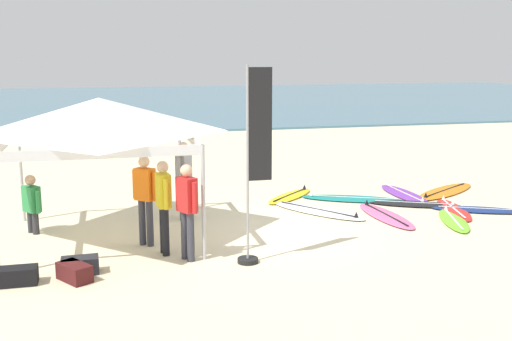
# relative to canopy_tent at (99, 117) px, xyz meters

# --- Properties ---
(ground_plane) EXTENTS (80.00, 80.00, 0.00)m
(ground_plane) POSITION_rel_canopy_tent_xyz_m (3.16, -0.44, -2.39)
(ground_plane) COLOR beige
(sea) EXTENTS (80.00, 36.00, 0.10)m
(sea) POSITION_rel_canopy_tent_xyz_m (3.16, 33.53, -2.34)
(sea) COLOR teal
(sea) RESTS_ON ground
(canopy_tent) EXTENTS (3.51, 3.51, 2.75)m
(canopy_tent) POSITION_rel_canopy_tent_xyz_m (0.00, 0.00, 0.00)
(canopy_tent) COLOR #B7B7BC
(canopy_tent) RESTS_ON ground
(surfboard_pink) EXTENTS (0.71, 2.29, 0.19)m
(surfboard_pink) POSITION_rel_canopy_tent_xyz_m (6.03, 0.10, -2.35)
(surfboard_pink) COLOR pink
(surfboard_pink) RESTS_ON ground
(surfboard_teal) EXTENTS (2.56, 1.66, 0.19)m
(surfboard_teal) POSITION_rel_canopy_tent_xyz_m (5.94, 1.77, -2.35)
(surfboard_teal) COLOR #19847F
(surfboard_teal) RESTS_ON ground
(surfboard_navy) EXTENTS (2.15, 1.42, 0.19)m
(surfboard_navy) POSITION_rel_canopy_tent_xyz_m (8.35, 0.06, -2.35)
(surfboard_navy) COLOR navy
(surfboard_navy) RESTS_ON ground
(surfboard_orange) EXTENTS (2.55, 2.00, 0.19)m
(surfboard_orange) POSITION_rel_canopy_tent_xyz_m (8.60, 1.95, -2.35)
(surfboard_orange) COLOR orange
(surfboard_orange) RESTS_ON ground
(surfboard_white) EXTENTS (1.98, 2.41, 0.19)m
(surfboard_white) POSITION_rel_canopy_tent_xyz_m (4.72, 0.87, -2.35)
(surfboard_white) COLOR white
(surfboard_white) RESTS_ON ground
(surfboard_yellow) EXTENTS (1.76, 1.74, 0.19)m
(surfboard_yellow) POSITION_rel_canopy_tent_xyz_m (4.52, 2.40, -2.35)
(surfboard_yellow) COLOR yellow
(surfboard_yellow) RESTS_ON ground
(surfboard_black) EXTENTS (2.19, 1.44, 0.19)m
(surfboard_black) POSITION_rel_canopy_tent_xyz_m (7.17, 0.91, -2.35)
(surfboard_black) COLOR black
(surfboard_black) RESTS_ON ground
(surfboard_lime) EXTENTS (1.07, 1.92, 0.19)m
(surfboard_lime) POSITION_rel_canopy_tent_xyz_m (7.28, -0.60, -2.35)
(surfboard_lime) COLOR #7AD12D
(surfboard_lime) RESTS_ON ground
(surfboard_purple) EXTENTS (0.63, 2.26, 0.19)m
(surfboard_purple) POSITION_rel_canopy_tent_xyz_m (7.41, 1.89, -2.35)
(surfboard_purple) COLOR purple
(surfboard_purple) RESTS_ON ground
(surfboard_red) EXTENTS (1.03, 2.06, 0.19)m
(surfboard_red) POSITION_rel_canopy_tent_xyz_m (7.78, 0.22, -2.35)
(surfboard_red) COLOR red
(surfboard_red) RESTS_ON ground
(person_yellow) EXTENTS (0.26, 0.55, 1.71)m
(person_yellow) POSITION_rel_canopy_tent_xyz_m (1.05, -1.24, -1.40)
(person_yellow) COLOR black
(person_yellow) RESTS_ON ground
(person_red) EXTENTS (0.36, 0.50, 1.71)m
(person_red) POSITION_rel_canopy_tent_xyz_m (1.41, -1.66, -1.40)
(person_red) COLOR #383842
(person_red) RESTS_ON ground
(person_grey) EXTENTS (0.39, 0.47, 1.71)m
(person_grey) POSITION_rel_canopy_tent_xyz_m (1.70, 1.00, -1.40)
(person_grey) COLOR #2D2D33
(person_grey) RESTS_ON ground
(person_orange) EXTENTS (0.43, 0.40, 1.71)m
(person_orange) POSITION_rel_canopy_tent_xyz_m (0.76, -0.64, -1.40)
(person_orange) COLOR #383842
(person_orange) RESTS_ON ground
(person_green) EXTENTS (0.39, 0.46, 1.20)m
(person_green) POSITION_rel_canopy_tent_xyz_m (-1.40, 0.69, -1.73)
(person_green) COLOR #2D2D33
(person_green) RESTS_ON ground
(banner_flag) EXTENTS (0.60, 0.36, 3.40)m
(banner_flag) POSITION_rel_canopy_tent_xyz_m (2.51, -2.05, -0.82)
(banner_flag) COLOR #99999E
(banner_flag) RESTS_ON ground
(gear_bag_near_tent) EXTENTS (0.60, 0.32, 0.28)m
(gear_bag_near_tent) POSITION_rel_canopy_tent_xyz_m (-1.34, -2.17, -2.25)
(gear_bag_near_tent) COLOR black
(gear_bag_near_tent) RESTS_ON ground
(gear_bag_by_pole) EXTENTS (0.61, 0.34, 0.28)m
(gear_bag_by_pole) POSITION_rel_canopy_tent_xyz_m (-0.40, -1.91, -2.25)
(gear_bag_by_pole) COLOR #232328
(gear_bag_by_pole) RESTS_ON ground
(gear_bag_on_sand) EXTENTS (0.60, 0.68, 0.28)m
(gear_bag_on_sand) POSITION_rel_canopy_tent_xyz_m (-0.48, -2.21, -2.25)
(gear_bag_on_sand) COLOR #4C1919
(gear_bag_on_sand) RESTS_ON ground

